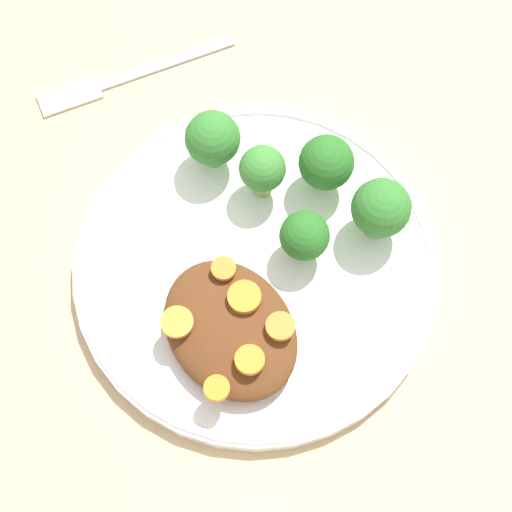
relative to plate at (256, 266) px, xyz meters
The scene contains 15 objects.
ground_plane 0.01m from the plate, ahead, with size 4.00×4.00×0.00m, color tan.
plate is the anchor object (origin of this frame).
stew_mound 0.06m from the plate, 141.34° to the right, with size 0.09×0.12×0.03m, color #5B3319.
broccoli_floret_0 0.05m from the plate, 17.88° to the right, with size 0.04×0.04×0.05m.
broccoli_floret_1 0.08m from the plate, 52.42° to the left, with size 0.04×0.04×0.05m.
broccoli_floret_2 0.10m from the plate, 18.95° to the left, with size 0.04×0.04×0.06m.
broccoli_floret_3 0.11m from the plate, 77.35° to the left, with size 0.04×0.04×0.06m.
broccoli_floret_4 0.11m from the plate, 15.41° to the right, with size 0.05×0.05×0.06m.
carrot_slice_0 0.05m from the plate, 135.70° to the right, with size 0.03×0.03×0.01m, color orange.
carrot_slice_1 0.07m from the plate, 107.19° to the right, with size 0.02×0.02×0.01m, color orange.
carrot_slice_2 0.09m from the plate, 168.07° to the right, with size 0.02×0.02×0.00m, color orange.
carrot_slice_3 0.09m from the plate, 126.17° to the right, with size 0.02×0.02×0.01m, color orange.
carrot_slice_4 0.12m from the plate, 137.66° to the right, with size 0.02×0.02×0.01m, color orange.
carrot_slice_5 0.05m from the plate, behind, with size 0.02×0.02×0.00m, color orange.
fork 0.22m from the plate, 90.96° to the left, with size 0.18×0.05×0.01m.
Camera 1 is at (-0.14, -0.21, 0.64)m, focal length 60.00 mm.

